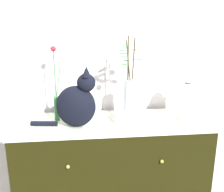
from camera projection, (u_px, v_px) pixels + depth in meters
name	position (u px, v px, depth m)	size (l,w,h in m)	color
wall_back	(108.00, 59.00, 2.11)	(4.40, 0.08, 2.60)	silver
sideboard	(112.00, 179.00, 2.09)	(1.36, 0.45, 0.92)	black
cat_sitting	(77.00, 103.00, 1.82)	(0.44, 0.19, 0.39)	black
vase_slim_green	(56.00, 97.00, 1.92)	(0.06, 0.04, 0.51)	#307B38
bowl_porcelain	(130.00, 117.00, 1.94)	(0.22, 0.22, 0.06)	white
vase_glass_clear	(130.00, 93.00, 1.89)	(0.19, 0.13, 0.51)	silver
jar_lidded_porcelain	(188.00, 99.00, 1.92)	(0.10, 0.10, 0.34)	silver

